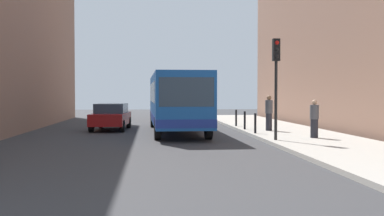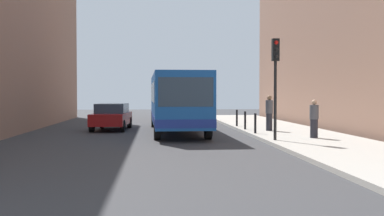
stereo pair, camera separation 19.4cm
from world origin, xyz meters
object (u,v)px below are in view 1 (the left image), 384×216
Objects in this scene: car_beside_bus at (111,116)px; bollard_mid at (245,120)px; traffic_light at (276,70)px; bollard_far at (236,118)px; bus at (176,100)px; bollard_near at (255,123)px; pedestrian_mid_sidewalk at (269,113)px; pedestrian_near_signal at (314,119)px.

car_beside_bus is 7.49m from bollard_mid.
bollard_far is at bearing 90.70° from traffic_light.
bus is 4.67m from bollard_near.
pedestrian_mid_sidewalk reaches higher than bollard_near.
traffic_light is 2.89m from pedestrian_near_signal.
car_beside_bus is 1.10× the size of traffic_light.
car_beside_bus is 11.57m from pedestrian_near_signal.
car_beside_bus is 8.80m from pedestrian_mid_sidewalk.
pedestrian_near_signal is (1.89, 0.78, -2.05)m from traffic_light.
bus is 11.65× the size of bollard_far.
bollard_near is at bearing -90.00° from bollard_mid.
traffic_light reaches higher than bollard_near.
bollard_far is at bearing 90.00° from bollard_near.
traffic_light is at bearing 53.10° from pedestrian_near_signal.
traffic_light is 8.49m from bollard_far.
bus is 7.69m from pedestrian_near_signal.
bollard_mid is at bearing 91.01° from traffic_light.
traffic_light is at bearing 136.50° from car_beside_bus.
bollard_mid is (0.00, 2.46, 0.00)m from bollard_near.
traffic_light reaches higher than bollard_far.
bus is at bearing 175.59° from pedestrian_mid_sidewalk.
bus is 11.65× the size of bollard_near.
bollard_far is at bearing -44.14° from pedestrian_near_signal.
bollard_far is at bearing 117.74° from pedestrian_mid_sidewalk.
bus reaches higher than bollard_near.
bollard_near is (7.17, -4.61, -0.16)m from car_beside_bus.
bollard_mid and bollard_far have the same top height.
bus is at bearing 155.97° from car_beside_bus.
pedestrian_near_signal is 0.90× the size of pedestrian_mid_sidewalk.
bollard_far is (3.62, 2.17, -1.10)m from bus.
bollard_near is at bearing 141.63° from bus.
bus is 2.70× the size of traffic_light.
bollard_far is (-0.10, 8.15, -2.38)m from traffic_light.
traffic_light is 2.52× the size of pedestrian_near_signal.
traffic_light is 2.28× the size of pedestrian_mid_sidewalk.
pedestrian_near_signal is at bearing -74.90° from bollard_far.
pedestrian_mid_sidewalk is at bearing 78.64° from traffic_light.
pedestrian_near_signal is at bearing -67.96° from bollard_mid.
bollard_near is 1.86m from pedestrian_mid_sidewalk.
bollard_near is (3.62, -2.74, -1.10)m from bus.
car_beside_bus is (-3.55, 1.87, -0.94)m from bus.
traffic_light is at bearing -88.23° from bollard_near.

